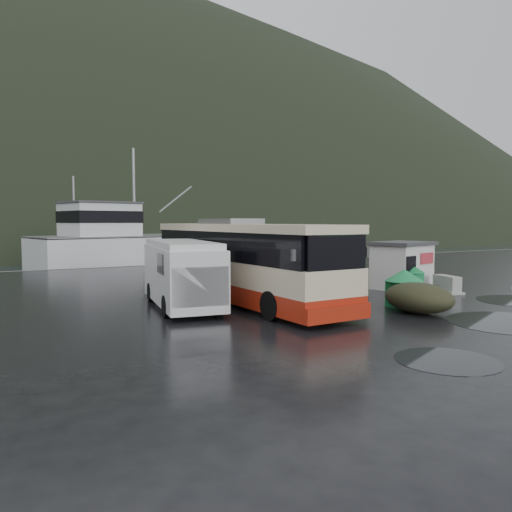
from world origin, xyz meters
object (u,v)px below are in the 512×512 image
dome_tent (418,313)px  fishing_trawler (166,257)px  jersey_barrier_a (447,293)px  white_van (182,307)px  waste_bin_left (404,307)px  coach_bus (242,301)px  waste_bin_right (410,291)px  ticket_kiosk (401,289)px

dome_tent → fishing_trawler: size_ratio=0.10×
jersey_barrier_a → white_van: bearing=169.1°
white_van → waste_bin_left: white_van is taller
white_van → coach_bus: bearing=12.0°
waste_bin_left → jersey_barrier_a: (4.66, 1.84, 0.00)m
waste_bin_left → waste_bin_right: size_ratio=1.12×
fishing_trawler → white_van: bearing=-120.5°
waste_bin_left → dome_tent: (-0.45, -1.16, 0.00)m
jersey_barrier_a → fishing_trawler: 29.28m
dome_tent → waste_bin_left: bearing=68.7°
fishing_trawler → waste_bin_right: bearing=-97.6°
waste_bin_right → fishing_trawler: size_ratio=0.05×
coach_bus → waste_bin_right: (8.35, -1.34, 0.00)m
fishing_trawler → waste_bin_left: bearing=-104.5°
dome_tent → jersey_barrier_a: bearing=30.4°
coach_bus → ticket_kiosk: (8.76, -0.38, 0.00)m
white_van → waste_bin_left: size_ratio=4.20×
ticket_kiosk → white_van: bearing=165.4°
dome_tent → jersey_barrier_a: size_ratio=1.75×
white_van → waste_bin_right: 11.12m
waste_bin_right → fishing_trawler: (-2.44, 27.91, 0.00)m
waste_bin_left → jersey_barrier_a: bearing=21.5°
waste_bin_right → dome_tent: bearing=-133.6°
coach_bus → ticket_kiosk: 8.77m
ticket_kiosk → dome_tent: bearing=-143.9°
coach_bus → fishing_trawler: size_ratio=0.44×
jersey_barrier_a → fishing_trawler: size_ratio=0.06×
white_van → fishing_trawler: size_ratio=0.22×
waste_bin_left → ticket_kiosk: size_ratio=0.50×
white_van → jersey_barrier_a: bearing=-1.7°
waste_bin_right → dome_tent: 5.71m
white_van → jersey_barrier_a: white_van is taller
waste_bin_left → ticket_kiosk: (3.89, 3.94, 0.00)m
ticket_kiosk → jersey_barrier_a: ticket_kiosk is taller
coach_bus → jersey_barrier_a: coach_bus is taller
coach_bus → waste_bin_right: size_ratio=9.30×
waste_bin_left → white_van: bearing=151.1°
waste_bin_left → waste_bin_right: waste_bin_left is taller
coach_bus → dome_tent: bearing=-53.2°
waste_bin_left → jersey_barrier_a: 5.01m
jersey_barrier_a → waste_bin_left: bearing=-158.5°
ticket_kiosk → jersey_barrier_a: (0.76, -2.10, 0.00)m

